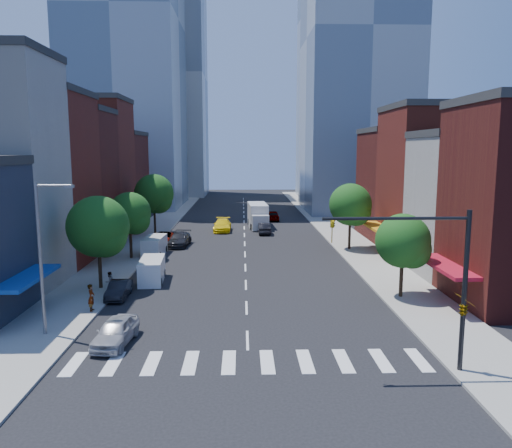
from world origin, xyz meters
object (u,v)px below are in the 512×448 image
(parked_car_third, at_px, (164,238))
(traffic_car_oncoming, at_px, (264,228))
(cargo_van_near, at_px, (152,271))
(parked_car_front, at_px, (115,331))
(parked_car_second, at_px, (119,290))
(pedestrian_far, at_px, (110,282))
(pedestrian_near, at_px, (91,298))
(parked_car_rear, at_px, (179,239))
(traffic_car_far, at_px, (273,215))
(cargo_van_far, at_px, (154,246))
(taxi, at_px, (222,225))
(box_truck, at_px, (258,216))

(parked_car_third, xyz_separation_m, traffic_car_oncoming, (12.08, 6.87, 0.04))
(cargo_van_near, bearing_deg, traffic_car_oncoming, 62.39)
(parked_car_front, xyz_separation_m, parked_car_second, (-2.00, 9.00, -0.11))
(parked_car_second, bearing_deg, pedestrian_far, 128.44)
(parked_car_front, xyz_separation_m, pedestrian_near, (-3.00, 5.59, 0.32))
(parked_car_second, distance_m, parked_car_rear, 20.30)
(parked_car_rear, xyz_separation_m, traffic_car_oncoming, (10.08, 8.18, -0.04))
(cargo_van_near, bearing_deg, traffic_car_far, 67.16)
(cargo_van_far, bearing_deg, taxi, 69.79)
(parked_car_third, height_order, box_truck, box_truck)
(traffic_car_oncoming, bearing_deg, taxi, -22.40)
(cargo_van_near, bearing_deg, taxi, 75.42)
(parked_car_second, relative_size, parked_car_rear, 0.73)
(parked_car_front, height_order, traffic_car_oncoming, parked_car_front)
(pedestrian_near, bearing_deg, pedestrian_far, -6.16)
(parked_car_front, height_order, traffic_car_far, traffic_car_far)
(parked_car_third, height_order, pedestrian_far, pedestrian_far)
(taxi, relative_size, traffic_car_oncoming, 1.27)
(parked_car_second, xyz_separation_m, pedestrian_near, (-1.00, -3.41, 0.43))
(parked_car_third, relative_size, taxi, 0.88)
(parked_car_front, xyz_separation_m, box_truck, (9.47, 43.10, 0.82))
(cargo_van_far, bearing_deg, traffic_car_far, 64.02)
(parked_car_front, distance_m, taxi, 39.83)
(cargo_van_near, height_order, pedestrian_far, cargo_van_near)
(parked_car_front, bearing_deg, cargo_van_near, 96.92)
(box_truck, bearing_deg, traffic_car_oncoming, -87.30)
(traffic_car_far, xyz_separation_m, box_truck, (-2.53, -6.60, 0.79))
(parked_car_third, bearing_deg, cargo_van_near, -90.20)
(parked_car_third, distance_m, cargo_van_near, 17.09)
(parked_car_second, height_order, taxi, taxi)
(parked_car_rear, height_order, pedestrian_far, pedestrian_far)
(pedestrian_near, bearing_deg, cargo_van_near, -24.67)
(parked_car_front, xyz_separation_m, traffic_car_far, (12.00, 49.70, 0.03))
(parked_car_third, xyz_separation_m, taxi, (6.52, 9.06, 0.13))
(traffic_car_oncoming, xyz_separation_m, pedestrian_near, (-13.08, -31.79, 0.35))
(taxi, xyz_separation_m, pedestrian_far, (-7.52, -29.34, 0.11))
(cargo_van_far, xyz_separation_m, taxi, (6.52, 15.34, -0.16))
(cargo_van_far, xyz_separation_m, pedestrian_near, (-0.99, -18.65, 0.10))
(parked_car_front, relative_size, pedestrian_near, 2.39)
(parked_car_front, xyz_separation_m, pedestrian_far, (-3.00, 10.24, 0.17))
(parked_car_second, xyz_separation_m, parked_car_third, (0.00, 21.51, 0.05))
(parked_car_third, distance_m, taxi, 11.16)
(parked_car_front, distance_m, pedestrian_near, 6.35)
(parked_car_second, relative_size, cargo_van_far, 0.82)
(traffic_car_far, xyz_separation_m, pedestrian_far, (-15.00, -39.47, 0.14))
(traffic_car_far, bearing_deg, pedestrian_far, 68.98)
(parked_car_rear, bearing_deg, traffic_car_far, 64.12)
(parked_car_front, distance_m, parked_car_second, 9.22)
(parked_car_front, relative_size, box_truck, 0.53)
(traffic_car_oncoming, bearing_deg, parked_car_second, 66.06)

